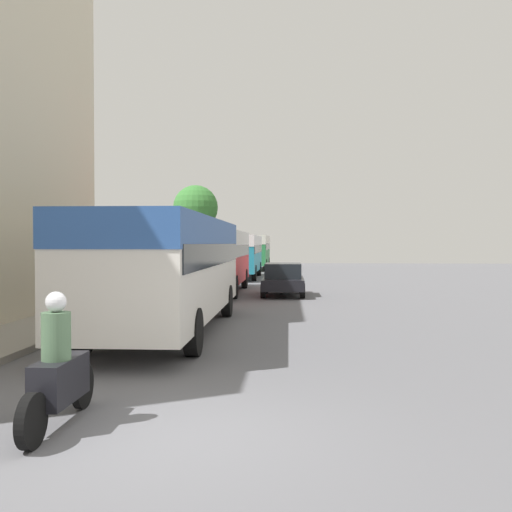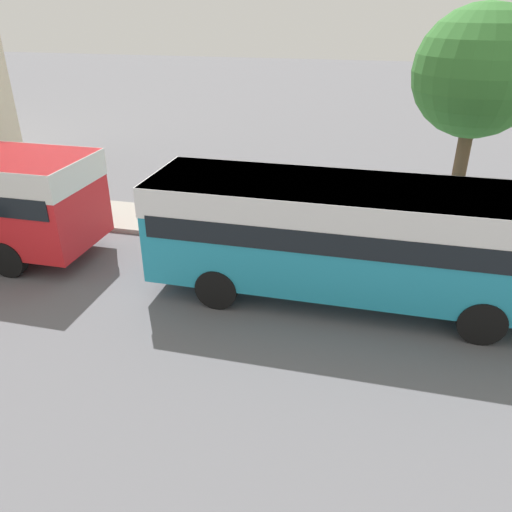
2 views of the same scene
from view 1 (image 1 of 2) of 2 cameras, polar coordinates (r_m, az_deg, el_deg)
ground_plane at (r=7.30m, az=-8.90°, el=-17.37°), size 120.00×120.00×0.00m
bus_lead at (r=15.14m, az=-8.65°, el=-0.23°), size 2.62×10.38×2.97m
bus_following at (r=26.77m, az=-4.12°, el=0.33°), size 2.61×9.17×2.90m
bus_third_in_line at (r=38.15m, az=-1.70°, el=0.57°), size 2.64×9.37×2.84m
bus_rear at (r=50.81m, az=-0.17°, el=0.84°), size 2.50×10.27×2.99m
motorcycle_behind_lead at (r=7.76m, az=-19.15°, el=-11.05°), size 0.38×2.24×1.73m
car_crossing at (r=25.39m, az=2.73°, el=-2.29°), size 1.88×3.96×1.44m
pedestrian_near_curb at (r=30.20m, az=-7.78°, el=-1.18°), size 0.37×0.37×1.74m
street_tree at (r=41.25m, az=-6.06°, el=4.78°), size 3.22×3.22×6.36m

